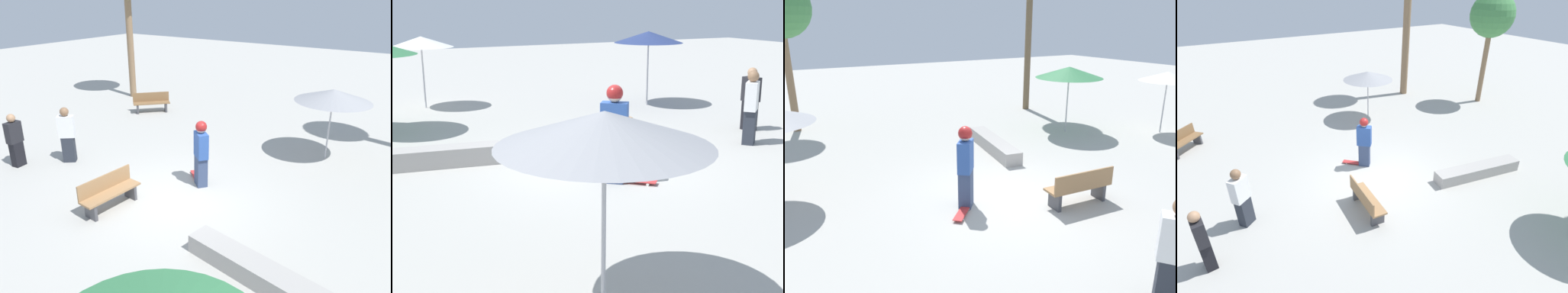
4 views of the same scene
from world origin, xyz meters
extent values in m
plane|color=#B2AFA8|center=(0.00, 0.00, 0.00)|extent=(60.00, 60.00, 0.00)
cube|color=#38476B|center=(0.93, -0.13, 0.42)|extent=(0.46, 0.47, 0.84)
cube|color=#2D519E|center=(0.93, -0.13, 1.19)|extent=(0.53, 0.56, 0.70)
sphere|color=beige|center=(0.93, -0.13, 1.68)|extent=(0.28, 0.28, 0.28)
sphere|color=maroon|center=(0.93, -0.13, 1.71)|extent=(0.31, 0.31, 0.31)
cube|color=red|center=(1.19, 0.20, 0.06)|extent=(0.70, 0.72, 0.02)
cylinder|color=silver|center=(1.30, 0.44, 0.03)|extent=(0.06, 0.06, 0.05)
cylinder|color=silver|center=(1.43, 0.32, 0.03)|extent=(0.06, 0.06, 0.05)
cylinder|color=silver|center=(0.96, 0.08, 0.03)|extent=(0.06, 0.06, 0.05)
cylinder|color=silver|center=(1.08, -0.04, 0.03)|extent=(0.06, 0.06, 0.05)
cube|color=#A8A39E|center=(-1.68, -3.13, 0.20)|extent=(1.04, 3.20, 0.40)
cube|color=#47474C|center=(5.90, 5.03, 0.20)|extent=(0.33, 0.34, 0.40)
cube|color=olive|center=(5.45, 5.47, 0.42)|extent=(1.46, 1.43, 0.05)
cube|color=olive|center=(5.59, 5.61, 0.65)|extent=(1.18, 1.14, 0.40)
cube|color=#47474C|center=(-0.71, 0.99, 0.20)|extent=(0.11, 0.40, 0.40)
cube|color=#47474C|center=(-1.96, 1.08, 0.20)|extent=(0.11, 0.40, 0.40)
cube|color=#9E754C|center=(-1.33, 1.03, 0.42)|extent=(1.63, 0.56, 0.05)
cube|color=#9E754C|center=(-1.32, 1.23, 0.65)|extent=(1.60, 0.16, 0.40)
cylinder|color=#B7B7BC|center=(4.71, -2.44, 1.07)|extent=(0.05, 0.05, 2.14)
cone|color=#99999E|center=(4.71, -2.44, 2.08)|extent=(2.31, 2.31, 0.38)
cylinder|color=#896B4C|center=(6.78, -6.07, 3.49)|extent=(0.40, 0.40, 6.99)
cylinder|color=#896B4C|center=(3.57, -8.90, 2.07)|extent=(0.27, 0.27, 4.14)
sphere|color=#428447|center=(3.57, -8.90, 4.47)|extent=(2.16, 2.16, 2.16)
cube|color=black|center=(-1.16, 5.24, 0.39)|extent=(0.38, 0.29, 0.77)
cube|color=#232328|center=(-1.16, 5.24, 1.09)|extent=(0.48, 0.30, 0.64)
sphere|color=tan|center=(-1.16, 5.24, 1.54)|extent=(0.25, 0.25, 0.25)
cube|color=#282D38|center=(-0.06, 4.20, 0.41)|extent=(0.44, 0.46, 0.82)
cube|color=white|center=(-0.06, 4.20, 1.16)|extent=(0.51, 0.54, 0.68)
sphere|color=#8C6647|center=(-0.06, 4.20, 1.63)|extent=(0.27, 0.27, 0.27)
camera|label=1|loc=(-6.97, -5.30, 5.02)|focal=35.00mm
camera|label=2|loc=(9.44, -5.08, 3.36)|focal=50.00mm
camera|label=3|loc=(4.55, 6.77, 3.98)|focal=35.00mm
camera|label=4|loc=(-7.42, 4.47, 6.01)|focal=28.00mm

